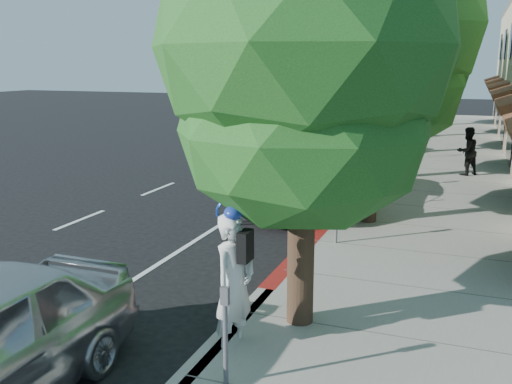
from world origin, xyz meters
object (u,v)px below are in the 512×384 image
at_px(street_tree_0, 304,55).
at_px(silver_suv, 314,178).
at_px(street_tree_1, 376,32).
at_px(street_tree_5, 438,55).
at_px(street_tree_3, 422,43).
at_px(pedestrian, 467,151).
at_px(cyclist, 234,285).
at_px(dark_suv_far, 369,123).
at_px(white_pickup, 356,130).
at_px(street_tree_4, 431,50).
at_px(bicycle, 252,207).
at_px(street_tree_2, 405,47).
at_px(dark_sedan, 345,140).

relative_size(street_tree_0, silver_suv, 1.11).
distance_m(street_tree_1, street_tree_5, 24.00).
relative_size(street_tree_3, pedestrian, 4.68).
relative_size(cyclist, dark_suv_far, 0.43).
bearing_deg(pedestrian, dark_suv_far, -105.47).
bearing_deg(white_pickup, street_tree_4, 60.53).
bearing_deg(bicycle, street_tree_0, -157.42).
height_order(street_tree_2, street_tree_3, street_tree_3).
xyz_separation_m(street_tree_0, bicycle, (-2.70, 5.00, -3.60)).
bearing_deg(street_tree_4, bicycle, -98.09).
relative_size(street_tree_0, street_tree_4, 0.90).
bearing_deg(silver_suv, street_tree_3, 79.44).
bearing_deg(street_tree_5, street_tree_2, -90.00).
height_order(street_tree_2, dark_sedan, street_tree_2).
height_order(street_tree_0, street_tree_3, street_tree_3).
relative_size(street_tree_0, street_tree_5, 0.91).
bearing_deg(street_tree_5, pedestrian, -82.63).
distance_m(bicycle, silver_suv, 2.69).
relative_size(cyclist, white_pickup, 0.36).
bearing_deg(white_pickup, street_tree_2, -64.27).
bearing_deg(street_tree_4, pedestrian, -78.62).
height_order(street_tree_4, dark_suv_far, street_tree_4).
relative_size(street_tree_2, street_tree_4, 1.00).
relative_size(street_tree_3, white_pickup, 1.42).
bearing_deg(white_pickup, street_tree_0, -76.83).
height_order(street_tree_3, dark_sedan, street_tree_3).
distance_m(street_tree_0, cyclist, 3.31).
distance_m(white_pickup, dark_suv_far, 3.85).
distance_m(street_tree_4, dark_suv_far, 4.87).
bearing_deg(street_tree_4, street_tree_3, -90.00).
bearing_deg(dark_suv_far, street_tree_5, 69.88).
distance_m(street_tree_2, pedestrian, 4.31).
bearing_deg(bicycle, street_tree_3, -17.52).
xyz_separation_m(street_tree_2, white_pickup, (-2.95, 7.65, -3.70)).
bearing_deg(dark_suv_far, white_pickup, -85.39).
relative_size(street_tree_1, silver_suv, 1.28).
relative_size(street_tree_4, silver_suv, 1.23).
bearing_deg(street_tree_3, dark_suv_far, 118.32).
bearing_deg(pedestrian, street_tree_0, 38.68).
bearing_deg(white_pickup, street_tree_1, -73.17).
xyz_separation_m(cyclist, silver_suv, (-1.13, 8.50, -0.17)).
relative_size(street_tree_1, dark_suv_far, 1.63).
relative_size(silver_suv, dark_sedan, 1.25).
bearing_deg(dark_sedan, street_tree_3, 40.58).
distance_m(street_tree_5, white_pickup, 11.38).
bearing_deg(pedestrian, street_tree_1, 31.25).
bearing_deg(dark_suv_far, street_tree_3, -57.29).
xyz_separation_m(cyclist, bicycle, (-2.05, 6.00, -0.51)).
height_order(street_tree_3, cyclist, street_tree_3).
xyz_separation_m(street_tree_1, silver_suv, (-1.78, 1.50, -3.85)).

